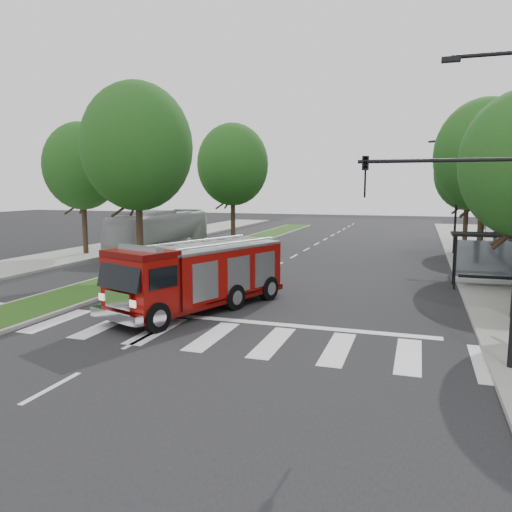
# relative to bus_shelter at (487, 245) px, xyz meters

# --- Properties ---
(ground) EXTENTS (140.00, 140.00, 0.00)m
(ground) POSITION_rel_bus_shelter_xyz_m (-11.20, -8.15, -2.04)
(ground) COLOR black
(ground) RESTS_ON ground
(sidewalk_right) EXTENTS (5.00, 80.00, 0.15)m
(sidewalk_right) POSITION_rel_bus_shelter_xyz_m (1.30, 1.85, -1.96)
(sidewalk_right) COLOR gray
(sidewalk_right) RESTS_ON ground
(sidewalk_left) EXTENTS (5.00, 80.00, 0.15)m
(sidewalk_left) POSITION_rel_bus_shelter_xyz_m (-25.70, 1.85, -1.96)
(sidewalk_left) COLOR gray
(sidewalk_left) RESTS_ON ground
(median) EXTENTS (3.00, 50.00, 0.15)m
(median) POSITION_rel_bus_shelter_xyz_m (-17.20, 9.85, -1.96)
(median) COLOR gray
(median) RESTS_ON ground
(bus_shelter) EXTENTS (3.20, 1.60, 2.61)m
(bus_shelter) POSITION_rel_bus_shelter_xyz_m (0.00, 0.00, 0.00)
(bus_shelter) COLOR black
(bus_shelter) RESTS_ON ground
(tree_right_mid) EXTENTS (5.60, 5.60, 9.72)m
(tree_right_mid) POSITION_rel_bus_shelter_xyz_m (0.30, 5.85, 4.45)
(tree_right_mid) COLOR black
(tree_right_mid) RESTS_ON ground
(tree_right_far) EXTENTS (5.00, 5.00, 8.73)m
(tree_right_far) POSITION_rel_bus_shelter_xyz_m (0.30, 15.85, 3.80)
(tree_right_far) COLOR black
(tree_right_far) RESTS_ON ground
(tree_median_near) EXTENTS (5.80, 5.80, 10.16)m
(tree_median_near) POSITION_rel_bus_shelter_xyz_m (-17.20, -2.15, 4.77)
(tree_median_near) COLOR black
(tree_median_near) RESTS_ON ground
(tree_median_far) EXTENTS (5.60, 5.60, 9.72)m
(tree_median_far) POSITION_rel_bus_shelter_xyz_m (-17.20, 11.85, 4.45)
(tree_median_far) COLOR black
(tree_median_far) RESTS_ON ground
(tree_left_mid) EXTENTS (5.20, 5.20, 9.16)m
(tree_left_mid) POSITION_rel_bus_shelter_xyz_m (-25.20, 3.85, 4.12)
(tree_left_mid) COLOR black
(tree_left_mid) RESTS_ON ground
(streetlight_right_near) EXTENTS (4.08, 0.22, 8.00)m
(streetlight_right_near) POSITION_rel_bus_shelter_xyz_m (-1.59, -11.65, 2.63)
(streetlight_right_near) COLOR black
(streetlight_right_near) RESTS_ON ground
(streetlight_right_far) EXTENTS (2.11, 0.20, 8.00)m
(streetlight_right_far) POSITION_rel_bus_shelter_xyz_m (-0.85, 11.85, 2.44)
(streetlight_right_far) COLOR black
(streetlight_right_far) RESTS_ON ground
(fire_engine) EXTENTS (4.97, 8.28, 2.76)m
(fire_engine) POSITION_rel_bus_shelter_xyz_m (-11.05, -8.05, -0.72)
(fire_engine) COLOR #500604
(fire_engine) RESTS_ON ground
(city_bus) EXTENTS (2.66, 11.08, 3.08)m
(city_bus) POSITION_rel_bus_shelter_xyz_m (-20.94, 6.86, -0.50)
(city_bus) COLOR #ACABAF
(city_bus) RESTS_ON ground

